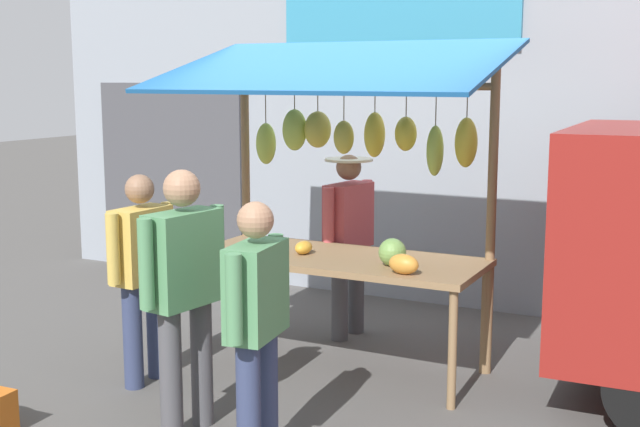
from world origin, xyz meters
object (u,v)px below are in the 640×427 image
Objects in this scene: market_stall at (345,166)px; shopper_with_ponytail at (184,282)px; shopper_in_grey_tee at (257,316)px; vendor_with_sunhat at (348,231)px; shopper_in_striped_shirt at (142,266)px.

shopper_with_ponytail is at bearing 76.85° from market_stall.
market_stall is 1.63× the size of shopper_in_grey_tee.
shopper_with_ponytail is (0.08, 2.24, 0.05)m from vendor_with_sunhat.
market_stall is 1.86m from shopper_in_grey_tee.
shopper_in_striped_shirt is (0.86, 1.67, -0.05)m from vendor_with_sunhat.
shopper_with_ponytail is at bearing -123.21° from shopper_in_striped_shirt.
shopper_in_striped_shirt is at bearing -18.95° from vendor_with_sunhat.
shopper_with_ponytail is 0.97m from shopper_in_striped_shirt.
shopper_in_striped_shirt is at bearing 62.44° from shopper_with_ponytail.
vendor_with_sunhat is at bearing -67.56° from market_stall.
shopper_with_ponytail reaches higher than shopper_in_striped_shirt.
vendor_with_sunhat reaches higher than shopper_in_grey_tee.
shopper_in_striped_shirt is at bearing 40.50° from market_stall.
shopper_in_grey_tee is at bearing 98.45° from market_stall.
shopper_with_ponytail reaches higher than vendor_with_sunhat.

